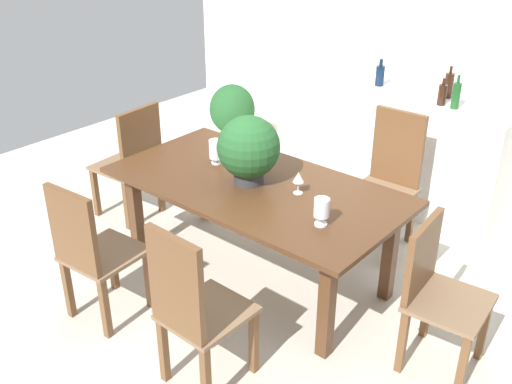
{
  "coord_description": "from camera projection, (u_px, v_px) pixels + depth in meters",
  "views": [
    {
      "loc": [
        2.36,
        -2.97,
        2.54
      ],
      "look_at": [
        0.04,
        -0.23,
        0.71
      ],
      "focal_mm": 41.82,
      "sensor_mm": 36.0,
      "label": 1
    }
  ],
  "objects": [
    {
      "name": "chair_far_right",
      "position": [
        390.0,
        174.0,
        4.6
      ],
      "size": [
        0.46,
        0.48,
        1.06
      ],
      "rotation": [
        0.0,
        0.0,
        0.03
      ],
      "color": "brown",
      "rests_on": "ground"
    },
    {
      "name": "wine_bottle_amber",
      "position": [
        442.0,
        94.0,
        4.77
      ],
      "size": [
        0.07,
        0.07,
        0.22
      ],
      "color": "black",
      "rests_on": "kitchen_counter"
    },
    {
      "name": "dining_table",
      "position": [
        256.0,
        195.0,
        4.11
      ],
      "size": [
        2.05,
        1.07,
        0.74
      ],
      "color": "#4C2D19",
      "rests_on": "ground"
    },
    {
      "name": "crystal_vase_left",
      "position": [
        322.0,
        209.0,
        3.52
      ],
      "size": [
        0.1,
        0.1,
        0.18
      ],
      "color": "silver",
      "rests_on": "dining_table"
    },
    {
      "name": "chair_foot_end",
      "position": [
        435.0,
        288.0,
        3.39
      ],
      "size": [
        0.46,
        0.49,
        0.92
      ],
      "rotation": [
        0.0,
        0.0,
        1.65
      ],
      "color": "brown",
      "rests_on": "ground"
    },
    {
      "name": "wine_bottle_dark",
      "position": [
        456.0,
        95.0,
        4.68
      ],
      "size": [
        0.06,
        0.06,
        0.27
      ],
      "color": "#194C1E",
      "rests_on": "kitchen_counter"
    },
    {
      "name": "back_wall",
      "position": [
        444.0,
        33.0,
        5.71
      ],
      "size": [
        6.4,
        0.1,
        2.6
      ],
      "primitive_type": "cube",
      "color": "silver",
      "rests_on": "ground"
    },
    {
      "name": "wine_glass",
      "position": [
        298.0,
        178.0,
        3.89
      ],
      "size": [
        0.08,
        0.08,
        0.15
      ],
      "color": "silver",
      "rests_on": "dining_table"
    },
    {
      "name": "chair_near_right",
      "position": [
        192.0,
        306.0,
        3.17
      ],
      "size": [
        0.42,
        0.47,
        1.04
      ],
      "rotation": [
        0.0,
        0.0,
        3.13
      ],
      "color": "brown",
      "rests_on": "ground"
    },
    {
      "name": "wine_bottle_clear",
      "position": [
        449.0,
        85.0,
        4.93
      ],
      "size": [
        0.07,
        0.07,
        0.27
      ],
      "color": "black",
      "rests_on": "kitchen_counter"
    },
    {
      "name": "wine_bottle_green",
      "position": [
        380.0,
        75.0,
        5.24
      ],
      "size": [
        0.08,
        0.08,
        0.24
      ],
      "color": "#0F1E38",
      "rests_on": "kitchen_counter"
    },
    {
      "name": "crystal_vase_right",
      "position": [
        216.0,
        150.0,
        4.32
      ],
      "size": [
        0.11,
        0.11,
        0.18
      ],
      "color": "silver",
      "rests_on": "dining_table"
    },
    {
      "name": "potted_plant_floor",
      "position": [
        232.0,
        111.0,
        6.52
      ],
      "size": [
        0.5,
        0.5,
        0.66
      ],
      "color": "brown",
      "rests_on": "ground"
    },
    {
      "name": "chair_near_left",
      "position": [
        91.0,
        249.0,
        3.7
      ],
      "size": [
        0.46,
        0.49,
        0.99
      ],
      "rotation": [
        0.0,
        0.0,
        3.22
      ],
      "color": "brown",
      "rests_on": "ground"
    },
    {
      "name": "chair_head_end",
      "position": [
        134.0,
        158.0,
        4.93
      ],
      "size": [
        0.5,
        0.49,
        1.0
      ],
      "rotation": [
        0.0,
        0.0,
        -1.5
      ],
      "color": "brown",
      "rests_on": "ground"
    },
    {
      "name": "ground_plane",
      "position": [
        272.0,
        263.0,
        4.54
      ],
      "size": [
        7.04,
        7.04,
        0.0
      ],
      "primitive_type": "plane",
      "color": "beige"
    },
    {
      "name": "crystal_vase_center_near",
      "position": [
        233.0,
        137.0,
        4.56
      ],
      "size": [
        0.11,
        0.11,
        0.17
      ],
      "color": "silver",
      "rests_on": "dining_table"
    },
    {
      "name": "flower_centerpiece",
      "position": [
        249.0,
        148.0,
        3.97
      ],
      "size": [
        0.43,
        0.43,
        0.47
      ],
      "color": "#333338",
      "rests_on": "dining_table"
    },
    {
      "name": "kitchen_counter",
      "position": [
        411.0,
        149.0,
        5.24
      ],
      "size": [
        1.7,
        0.66,
        0.98
      ],
      "primitive_type": "cube",
      "color": "white",
      "rests_on": "ground"
    }
  ]
}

